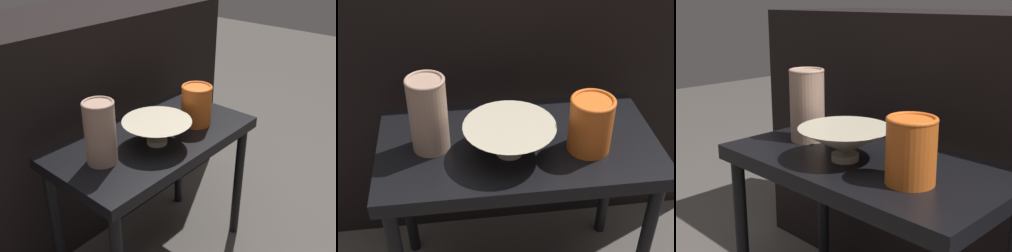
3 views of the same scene
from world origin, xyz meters
The scene contains 5 objects.
table centered at (0.00, 0.00, 0.48)m, with size 0.73×0.39×0.55m.
couch_backdrop centered at (0.00, 0.51, 0.45)m, with size 1.48×0.50×0.89m.
bowl centered at (-0.03, -0.04, 0.60)m, with size 0.23×0.23×0.08m.
vase_textured_left centered at (-0.22, 0.01, 0.65)m, with size 0.10×0.10×0.20m.
vase_colorful_right centered at (0.17, -0.05, 0.63)m, with size 0.11×0.11×0.15m.
Camera 1 is at (-0.86, -0.82, 1.20)m, focal length 42.00 mm.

